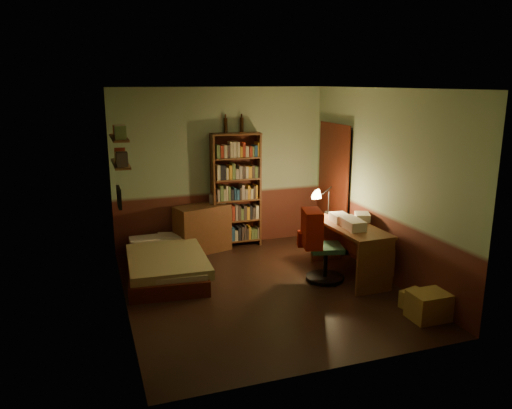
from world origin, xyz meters
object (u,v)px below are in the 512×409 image
object	(u,v)px
mini_stereo	(218,198)
cardboard_box_b	(415,300)
bookshelf	(236,191)
desk_lamp	(329,196)
cardboard_box_a	(429,306)
dresser	(202,228)
desk	(349,250)
office_chair	(326,242)
bed	(165,255)

from	to	relation	value
mini_stereo	cardboard_box_b	xyz separation A→B (m)	(1.65, -3.02, -0.72)
bookshelf	desk_lamp	size ratio (longest dim) A/B	3.49
desk_lamp	cardboard_box_a	bearing A→B (deg)	-108.48
desk_lamp	bookshelf	bearing A→B (deg)	112.30
desk_lamp	dresser	bearing A→B (deg)	126.29
desk	office_chair	size ratio (longest dim) A/B	1.25
desk	cardboard_box_b	bearing A→B (deg)	-80.67
dresser	cardboard_box_a	bearing A→B (deg)	-74.98
office_chair	cardboard_box_b	xyz separation A→B (m)	(0.63, -1.15, -0.45)
cardboard_box_b	bed	bearing A→B (deg)	141.88
bed	desk	xyz separation A→B (m)	(2.45, -0.90, 0.09)
mini_stereo	bookshelf	world-z (taller)	bookshelf
mini_stereo	desk	xyz separation A→B (m)	(1.41, -1.82, -0.46)
bed	desk	world-z (taller)	desk
office_chair	cardboard_box_b	distance (m)	1.38
office_chair	cardboard_box_a	xyz separation A→B (m)	(0.60, -1.44, -0.39)
mini_stereo	cardboard_box_a	world-z (taller)	mini_stereo
cardboard_box_b	mini_stereo	bearing A→B (deg)	118.57
desk_lamp	mini_stereo	bearing A→B (deg)	118.06
cardboard_box_a	office_chair	bearing A→B (deg)	112.63
bookshelf	mini_stereo	bearing A→B (deg)	177.10
bookshelf	cardboard_box_b	bearing A→B (deg)	-61.13
mini_stereo	cardboard_box_b	size ratio (longest dim) A/B	0.87
desk	desk_lamp	distance (m)	0.94
bed	cardboard_box_a	distance (m)	3.58
mini_stereo	desk_lamp	world-z (taller)	desk_lamp
bookshelf	desk_lamp	xyz separation A→B (m)	(1.12, -1.09, 0.07)
mini_stereo	bookshelf	size ratio (longest dim) A/B	0.14
mini_stereo	cardboard_box_a	xyz separation A→B (m)	(1.62, -3.32, -0.67)
bookshelf	desk_lamp	bearing A→B (deg)	-39.57
dresser	bookshelf	xyz separation A→B (m)	(0.61, 0.08, 0.56)
office_chair	desk	bearing A→B (deg)	22.74
cardboard_box_a	cardboard_box_b	distance (m)	0.30
bed	office_chair	world-z (taller)	office_chair
desk	cardboard_box_a	world-z (taller)	desk
cardboard_box_a	bookshelf	bearing A→B (deg)	111.84
desk	cardboard_box_a	bearing A→B (deg)	-83.90
mini_stereo	cardboard_box_b	world-z (taller)	mini_stereo
mini_stereo	cardboard_box_a	size ratio (longest dim) A/B	0.61
dresser	desk_lamp	world-z (taller)	desk_lamp
bed	cardboard_box_b	world-z (taller)	bed
dresser	bed	bearing A→B (deg)	-148.59
bookshelf	office_chair	size ratio (longest dim) A/B	1.71
mini_stereo	dresser	bearing A→B (deg)	-134.79
office_chair	cardboard_box_b	size ratio (longest dim) A/B	3.67
desk	cardboard_box_a	size ratio (longest dim) A/B	3.20
desk_lamp	office_chair	xyz separation A→B (m)	(-0.41, -0.75, -0.46)
desk	desk_lamp	size ratio (longest dim) A/B	2.56
cardboard_box_a	cardboard_box_b	world-z (taller)	cardboard_box_a
cardboard_box_a	dresser	bearing A→B (deg)	121.02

